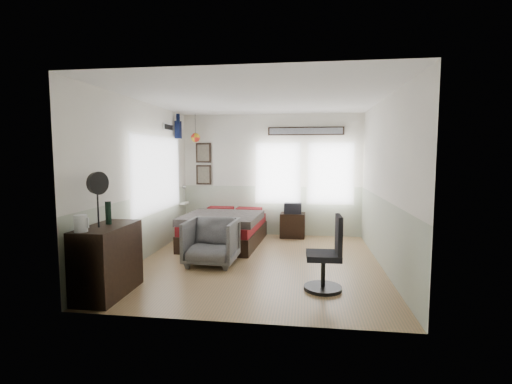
# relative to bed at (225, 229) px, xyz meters

# --- Properties ---
(ground_plane) EXTENTS (4.00, 4.50, 0.01)m
(ground_plane) POSITION_rel_bed_xyz_m (0.85, -1.24, -0.31)
(ground_plane) COLOR #8C734E
(room_shell) EXTENTS (4.02, 4.52, 2.71)m
(room_shell) POSITION_rel_bed_xyz_m (0.77, -1.05, 1.30)
(room_shell) COLOR silver
(room_shell) RESTS_ON ground_plane
(wall_decor) EXTENTS (3.55, 1.32, 1.44)m
(wall_decor) POSITION_rel_bed_xyz_m (-0.26, 0.72, 1.79)
(wall_decor) COLOR black
(wall_decor) RESTS_ON room_shell
(bed) EXTENTS (1.53, 2.06, 0.63)m
(bed) POSITION_rel_bed_xyz_m (0.00, 0.00, 0.00)
(bed) COLOR black
(bed) RESTS_ON ground_plane
(dresser) EXTENTS (0.48, 1.00, 0.90)m
(dresser) POSITION_rel_bed_xyz_m (-0.89, -2.91, 0.14)
(dresser) COLOR black
(dresser) RESTS_ON ground_plane
(armchair) EXTENTS (0.83, 0.85, 0.75)m
(armchair) POSITION_rel_bed_xyz_m (0.09, -1.43, 0.07)
(armchair) COLOR slate
(armchair) RESTS_ON ground_plane
(nightstand) EXTENTS (0.54, 0.44, 0.53)m
(nightstand) POSITION_rel_bed_xyz_m (1.34, 0.80, -0.04)
(nightstand) COLOR black
(nightstand) RESTS_ON ground_plane
(task_chair) EXTENTS (0.50, 0.50, 1.01)m
(task_chair) POSITION_rel_bed_xyz_m (1.91, -2.37, 0.10)
(task_chair) COLOR black
(task_chair) RESTS_ON ground_plane
(kettle) EXTENTS (0.17, 0.15, 0.20)m
(kettle) POSITION_rel_bed_xyz_m (-0.99, -3.30, 0.69)
(kettle) COLOR silver
(kettle) RESTS_ON dresser
(bottle) EXTENTS (0.07, 0.07, 0.30)m
(bottle) POSITION_rel_bed_xyz_m (-0.92, -2.80, 0.74)
(bottle) COLOR black
(bottle) RESTS_ON dresser
(stand_fan) EXTENTS (0.16, 0.27, 0.69)m
(stand_fan) POSITION_rel_bed_xyz_m (-0.92, -3.02, 1.13)
(stand_fan) COLOR black
(stand_fan) RESTS_ON dresser
(black_bag) EXTENTS (0.38, 0.25, 0.22)m
(black_bag) POSITION_rel_bed_xyz_m (1.34, 0.80, 0.33)
(black_bag) COLOR black
(black_bag) RESTS_ON nightstand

